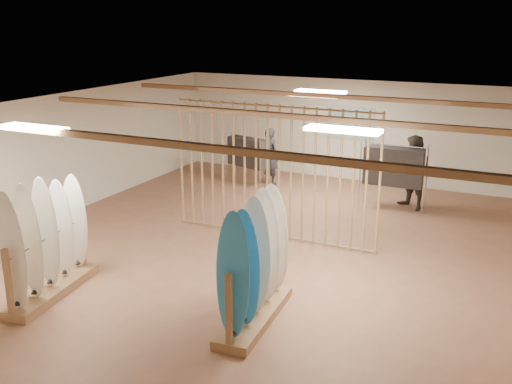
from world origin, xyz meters
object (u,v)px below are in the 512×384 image
at_px(rack_left, 48,257).
at_px(shopper_a, 270,153).
at_px(rack_right, 255,280).
at_px(clothing_rack_b, 394,167).
at_px(clothing_rack_a, 247,152).
at_px(shopper_b, 414,168).

relative_size(rack_left, shopper_a, 1.19).
distance_m(rack_right, clothing_rack_b, 6.43).
xyz_separation_m(clothing_rack_a, shopper_a, (0.56, 0.30, -0.01)).
bearing_deg(rack_left, clothing_rack_b, 51.51).
xyz_separation_m(clothing_rack_b, shopper_a, (-3.54, 0.74, -0.16)).
height_order(rack_right, clothing_rack_a, rack_right).
bearing_deg(rack_right, shopper_a, 107.74).
bearing_deg(rack_left, rack_right, 1.84).
relative_size(clothing_rack_a, shopper_a, 0.78).
relative_size(rack_left, clothing_rack_b, 1.32).
xyz_separation_m(clothing_rack_b, shopper_b, (0.44, 0.22, -0.04)).
distance_m(rack_left, rack_right, 3.52).
bearing_deg(rack_right, shopper_b, 76.49).
relative_size(shopper_a, shopper_b, 0.88).
bearing_deg(clothing_rack_a, shopper_a, 45.19).
bearing_deg(clothing_rack_a, rack_right, -45.76).
xyz_separation_m(rack_left, shopper_b, (4.44, 7.28, 0.34)).
relative_size(clothing_rack_a, clothing_rack_b, 0.86).
distance_m(rack_right, shopper_a, 7.75).
distance_m(clothing_rack_a, shopper_a, 0.63).
relative_size(rack_right, clothing_rack_a, 1.53).
height_order(rack_left, clothing_rack_b, rack_left).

